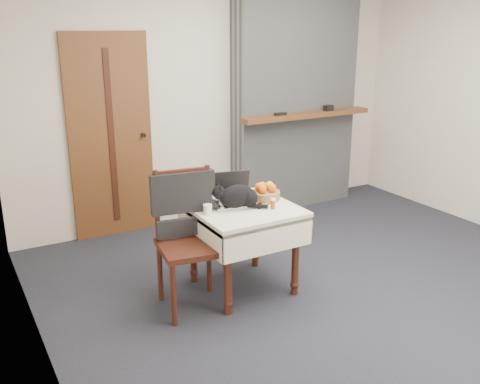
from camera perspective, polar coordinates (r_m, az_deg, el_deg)
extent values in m
plane|color=black|center=(4.58, 9.64, -9.51)|extent=(4.50, 4.50, 0.00)
cube|color=beige|center=(5.81, -2.38, 9.98)|extent=(4.50, 0.02, 2.60)
cube|color=beige|center=(3.23, -21.74, 2.54)|extent=(0.02, 4.00, 2.60)
cube|color=brown|center=(5.40, -13.64, 5.68)|extent=(0.82, 0.05, 2.00)
cube|color=#38120F|center=(5.37, -13.55, 5.62)|extent=(0.06, 0.01, 1.70)
cylinder|color=black|center=(5.45, -10.27, 6.01)|extent=(0.04, 0.06, 0.04)
cube|color=gray|center=(6.15, 5.86, 10.33)|extent=(1.50, 0.30, 2.60)
cube|color=brown|center=(5.99, 7.14, 8.15)|extent=(1.62, 0.18, 0.05)
cube|color=black|center=(5.78, 4.34, 8.30)|extent=(0.14, 0.04, 0.03)
cube|color=black|center=(6.16, 9.42, 8.84)|extent=(0.10, 0.07, 0.06)
cylinder|color=#38120F|center=(3.94, -1.27, -8.76)|extent=(0.06, 0.06, 0.64)
sphere|color=#38120F|center=(4.05, -1.25, -11.80)|extent=(0.07, 0.07, 0.07)
cylinder|color=#38120F|center=(4.23, 5.93, -6.92)|extent=(0.06, 0.06, 0.64)
sphere|color=#38120F|center=(4.34, 5.83, -9.81)|extent=(0.07, 0.07, 0.07)
cylinder|color=#38120F|center=(4.43, -5.01, -5.74)|extent=(0.06, 0.06, 0.64)
sphere|color=#38120F|center=(4.53, -4.93, -8.52)|extent=(0.07, 0.07, 0.07)
cylinder|color=#38120F|center=(4.69, 1.66, -4.31)|extent=(0.06, 0.06, 0.64)
sphere|color=#38120F|center=(4.78, 1.64, -6.98)|extent=(0.07, 0.07, 0.07)
cube|color=beige|center=(4.18, 0.34, -1.96)|extent=(0.78, 0.78, 0.06)
cube|color=beige|center=(3.91, 3.18, -5.11)|extent=(0.78, 0.01, 0.22)
cube|color=beige|center=(4.54, -2.11, -1.85)|extent=(0.78, 0.01, 0.22)
cube|color=beige|center=(4.05, -4.39, -4.32)|extent=(0.01, 0.78, 0.22)
cube|color=beige|center=(4.41, 4.67, -2.46)|extent=(0.01, 0.78, 0.22)
cube|color=#B7B7BC|center=(4.20, -0.64, -1.29)|extent=(0.37, 0.29, 0.02)
cube|color=black|center=(4.20, -0.64, -1.13)|extent=(0.30, 0.21, 0.00)
cube|color=black|center=(4.29, -1.19, 0.84)|extent=(0.34, 0.13, 0.23)
cube|color=#A0C6EA|center=(4.29, -1.18, 0.83)|extent=(0.31, 0.11, 0.20)
ellipsoid|color=black|center=(4.11, -0.33, -0.48)|extent=(0.33, 0.24, 0.19)
ellipsoid|color=black|center=(4.14, 0.85, -0.62)|extent=(0.19, 0.20, 0.15)
sphere|color=black|center=(4.07, -2.32, -0.05)|extent=(0.13, 0.13, 0.11)
ellipsoid|color=white|center=(4.07, -2.80, -0.44)|extent=(0.06, 0.06, 0.05)
ellipsoid|color=white|center=(4.10, -1.95, -1.08)|extent=(0.06, 0.07, 0.07)
cone|color=black|center=(4.03, -2.12, 0.55)|extent=(0.04, 0.05, 0.04)
cone|color=black|center=(4.08, -2.30, 0.80)|extent=(0.04, 0.05, 0.04)
cylinder|color=black|center=(4.12, 1.91, -1.51)|extent=(0.15, 0.12, 0.03)
sphere|color=white|center=(4.08, -1.89, -1.77)|extent=(0.04, 0.04, 0.04)
sphere|color=white|center=(4.14, -2.11, -1.45)|extent=(0.04, 0.04, 0.04)
cylinder|color=white|center=(4.00, -3.47, -1.85)|extent=(0.07, 0.07, 0.08)
cylinder|color=#A73914|center=(4.12, 3.52, -1.33)|extent=(0.04, 0.04, 0.07)
cylinder|color=white|center=(4.11, 3.54, -0.79)|extent=(0.04, 0.04, 0.02)
cylinder|color=#A87743|center=(4.34, 2.73, -0.35)|extent=(0.24, 0.24, 0.07)
sphere|color=orange|center=(4.27, 2.41, 0.30)|extent=(0.07, 0.07, 0.07)
sphere|color=orange|center=(4.31, 3.44, 0.44)|extent=(0.07, 0.07, 0.07)
sphere|color=orange|center=(4.36, 2.41, 0.65)|extent=(0.07, 0.07, 0.07)
sphere|color=yellow|center=(4.37, 3.17, 0.70)|extent=(0.07, 0.07, 0.07)
sphere|color=orange|center=(4.33, 2.05, 0.55)|extent=(0.07, 0.07, 0.07)
cube|color=black|center=(4.24, 2.38, -1.18)|extent=(0.13, 0.03, 0.01)
cube|color=#38120F|center=(3.97, -5.21, -5.83)|extent=(0.53, 0.53, 0.04)
cylinder|color=#38120F|center=(3.85, -7.12, -10.73)|extent=(0.04, 0.04, 0.50)
cylinder|color=#38120F|center=(3.96, -1.46, -9.80)|extent=(0.04, 0.04, 0.50)
cylinder|color=#38120F|center=(4.20, -8.53, -8.30)|extent=(0.04, 0.04, 0.50)
cylinder|color=#38120F|center=(4.29, -3.32, -7.52)|extent=(0.04, 0.04, 0.50)
cylinder|color=#38120F|center=(4.00, -8.86, -1.52)|extent=(0.04, 0.04, 0.55)
cylinder|color=#38120F|center=(4.10, -3.45, -0.86)|extent=(0.04, 0.04, 0.55)
cube|color=#38120F|center=(4.01, -6.17, 0.31)|extent=(0.40, 0.09, 0.31)
cube|color=black|center=(4.01, -6.12, -0.04)|extent=(0.49, 0.13, 0.31)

